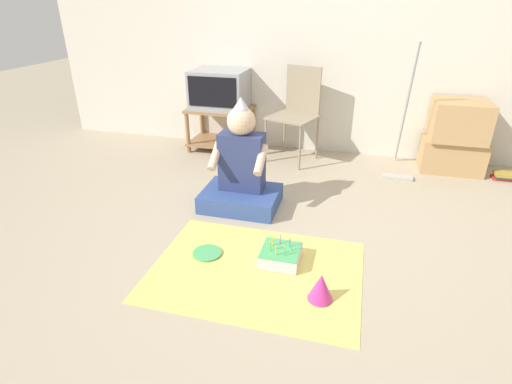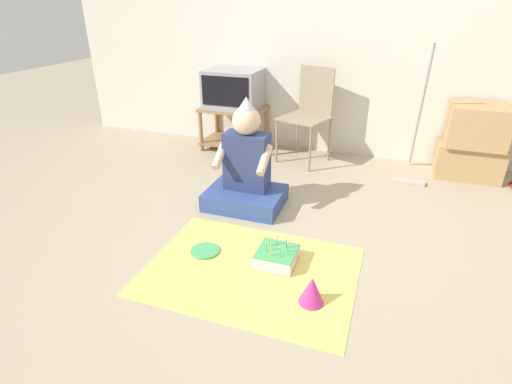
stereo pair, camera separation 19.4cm
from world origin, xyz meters
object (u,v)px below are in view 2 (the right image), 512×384
Objects in this scene: party_hat_blue at (312,290)px; paper_plate at (205,251)px; cardboard_box_stack at (473,141)px; dust_mop at (415,141)px; folding_chair at (310,109)px; tv at (233,89)px; person_seated at (246,173)px; birthday_cake at (277,256)px.

paper_plate is at bearing 162.16° from party_hat_blue.
cardboard_box_stack is 0.56m from dust_mop.
party_hat_blue is 0.83m from paper_plate.
cardboard_box_stack is 4.20× the size of party_hat_blue.
paper_plate is (-0.26, -1.95, -0.53)m from folding_chair.
paper_plate is (-1.30, -1.78, -0.36)m from dust_mop.
tv is 2.21m from paper_plate.
person_seated is at bearing 127.50° from party_hat_blue.
tv reaches higher than party_hat_blue.
cardboard_box_stack is 2.72m from paper_plate.
folding_chair is 2.32m from party_hat_blue.
dust_mop is at bearing 38.81° from person_seated.
cardboard_box_stack is 2.38m from birthday_cake.
cardboard_box_stack is 0.78× the size of person_seated.
dust_mop is at bearing -7.08° from tv.
party_hat_blue reaches higher than paper_plate.
dust_mop reaches higher than party_hat_blue.
party_hat_blue is at bearing -58.57° from tv.
folding_chair is 1.26m from person_seated.
birthday_cake is 1.28× the size of paper_plate.
dust_mop is 1.65m from person_seated.
tv is 3.50× the size of party_hat_blue.
paper_plate is (0.60, -2.02, -0.66)m from tv.
person_seated reaches higher than paper_plate.
dust_mop reaches higher than tv.
paper_plate is (-0.79, 0.25, -0.08)m from party_hat_blue.
dust_mop is 1.94m from birthday_cake.
folding_chair is 1.06× the size of person_seated.
folding_chair is 3.77× the size of birthday_cake.
birthday_cake is at bearing -114.94° from dust_mop.
folding_chair is 5.71× the size of party_hat_blue.
party_hat_blue is at bearing -52.50° from person_seated.
paper_plate is at bearing -73.44° from tv.
tv is at bearing 121.43° from party_hat_blue.
paper_plate is (-0.02, -0.75, -0.27)m from person_seated.
person_seated is 3.56× the size of birthday_cake.
party_hat_blue is at bearing -104.18° from dust_mop.
dust_mop is 6.37× the size of paper_plate.
person_seated is 0.88m from birthday_cake.
cardboard_box_stack is at bearing 65.58° from party_hat_blue.
folding_chair reaches higher than birthday_cake.
folding_chair is 0.76× the size of dust_mop.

